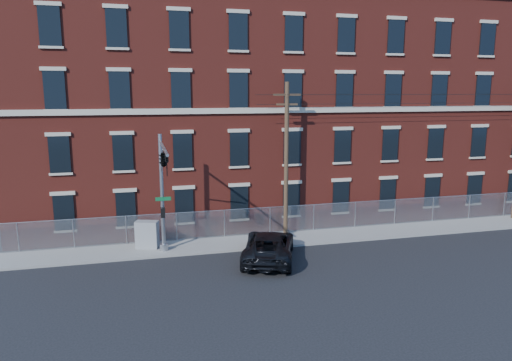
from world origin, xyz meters
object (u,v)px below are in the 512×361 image
at_px(traffic_signal_mast, 163,170).
at_px(utility_cabinet, 147,235).
at_px(utility_pole_near, 286,157).
at_px(pickup_truck, 269,246).

distance_m(traffic_signal_mast, utility_cabinet, 5.47).
bearing_deg(traffic_signal_mast, utility_cabinet, 107.31).
relative_size(utility_pole_near, utility_cabinet, 6.00).
height_order(traffic_signal_mast, utility_pole_near, utility_pole_near).
height_order(traffic_signal_mast, pickup_truck, traffic_signal_mast).
bearing_deg(utility_pole_near, utility_cabinet, -177.67).
height_order(pickup_truck, utility_cabinet, utility_cabinet).
xyz_separation_m(traffic_signal_mast, pickup_truck, (5.77, -0.45, -4.57)).
xyz_separation_m(traffic_signal_mast, utility_cabinet, (-0.95, 3.06, -4.44)).
distance_m(traffic_signal_mast, pickup_truck, 7.37).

